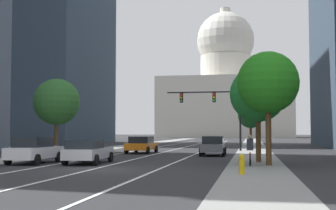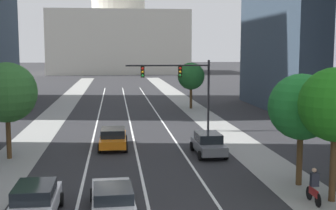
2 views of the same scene
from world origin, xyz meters
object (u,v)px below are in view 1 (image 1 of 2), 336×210
capitol_building (226,92)px  car_gray (213,145)px  street_tree_near_right (251,116)px  street_tree_far_right (258,94)px  traffic_signal_mast (216,105)px  street_tree_mid_left (57,102)px  street_tree_mid_right (268,83)px  car_white (34,150)px  fire_hydrant (242,164)px  car_orange (142,144)px  cyclist (250,150)px  car_silver (88,151)px

capitol_building → car_gray: capitol_building is taller
street_tree_near_right → capitol_building: bearing=95.0°
street_tree_near_right → street_tree_far_right: bearing=-89.2°
traffic_signal_mast → street_tree_mid_left: (-12.95, -8.91, -0.12)m
car_gray → street_tree_mid_right: 11.59m
car_white → fire_hydrant: 13.28m
car_white → car_gray: car_white is taller
traffic_signal_mast → car_orange: bearing=-133.7°
car_white → street_tree_mid_right: bearing=-87.2°
fire_hydrant → capitol_building: bearing=93.3°
capitol_building → street_tree_mid_right: bearing=-85.9°
fire_hydrant → street_tree_mid_left: street_tree_mid_left is taller
capitol_building → street_tree_far_right: size_ratio=7.00×
car_gray → street_tree_far_right: size_ratio=0.72×
car_orange → street_tree_mid_right: size_ratio=0.74×
capitol_building → street_tree_far_right: capitol_building is taller
cyclist → street_tree_far_right: bearing=-8.0°
car_white → street_tree_far_right: street_tree_far_right is taller
street_tree_mid_right → capitol_building: bearing=94.1°
traffic_signal_mast → street_tree_mid_right: (4.35, -19.60, 0.11)m
traffic_signal_mast → fire_hydrant: bearing=-83.3°
car_gray → street_tree_near_right: bearing=-7.7°
car_silver → traffic_signal_mast: traffic_signal_mast is taller
traffic_signal_mast → street_tree_far_right: size_ratio=1.24×
car_orange → street_tree_mid_right: street_tree_mid_right is taller
street_tree_mid_left → street_tree_mid_right: street_tree_mid_right is taller
cyclist → street_tree_mid_left: street_tree_mid_left is taller
car_orange → car_white: (-3.26, -14.00, 0.05)m
traffic_signal_mast → street_tree_mid_right: size_ratio=1.15×
car_silver → street_tree_mid_right: 11.15m
car_white → street_tree_far_right: (13.17, 3.50, 3.40)m
fire_hydrant → street_tree_mid_right: (1.39, 5.75, 4.18)m
car_white → cyclist: bearing=-88.0°
car_white → street_tree_far_right: bearing=-75.6°
street_tree_near_right → car_white: bearing=-109.6°
car_white → street_tree_near_right: bearing=-20.0°
capitol_building → car_white: bearing=-92.3°
street_tree_mid_left → car_white: bearing=-72.5°
car_orange → cyclist: bearing=-144.2°
car_orange → car_silver: bearing=-179.1°
capitol_building → street_tree_mid_right: capitol_building is taller
street_tree_far_right → street_tree_mid_right: (0.52, -2.72, 0.43)m
car_white → car_silver: (3.27, 0.27, -0.08)m
car_orange → street_tree_far_right: (9.91, -10.50, 3.45)m
capitol_building → car_orange: 111.25m
car_silver → traffic_signal_mast: bearing=-19.2°
car_orange → fire_hydrant: car_orange is taller
street_tree_far_right → capitol_building: bearing=93.9°
street_tree_mid_left → street_tree_far_right: bearing=-25.4°
car_silver → fire_hydrant: bearing=-122.5°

